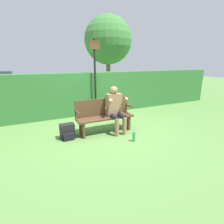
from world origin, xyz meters
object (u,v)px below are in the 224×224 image
at_px(water_bottle, 134,137).
at_px(tree, 108,40).
at_px(park_bench, 104,115).
at_px(parked_car, 0,79).
at_px(backpack, 67,132).
at_px(person_seated, 115,107).
at_px(signpost, 95,74).

distance_m(water_bottle, tree, 8.00).
relative_size(park_bench, parked_car, 0.40).
xyz_separation_m(park_bench, water_bottle, (0.38, -0.91, -0.34)).
height_order(park_bench, water_bottle, park_bench).
xyz_separation_m(park_bench, backpack, (-1.03, -0.03, -0.28)).
height_order(person_seated, water_bottle, person_seated).
bearing_deg(parked_car, water_bottle, -71.38).
height_order(person_seated, backpack, person_seated).
height_order(person_seated, parked_car, person_seated).
bearing_deg(park_bench, water_bottle, -67.31).
distance_m(person_seated, parked_car, 12.86).
bearing_deg(person_seated, parked_car, 107.83).
xyz_separation_m(water_bottle, parked_car, (-4.05, 13.04, 0.46)).
distance_m(park_bench, signpost, 1.86).
bearing_deg(backpack, water_bottle, -31.86).
bearing_deg(park_bench, backpack, -178.13).
relative_size(water_bottle, tree, 0.05).
xyz_separation_m(park_bench, signpost, (0.33, 1.54, 1.00)).
distance_m(backpack, parked_car, 12.45).
xyz_separation_m(parked_car, tree, (6.57, -6.07, 2.54)).
relative_size(backpack, parked_car, 0.10).
bearing_deg(water_bottle, parked_car, 107.24).
height_order(backpack, parked_car, parked_car).
distance_m(person_seated, water_bottle, 0.98).
relative_size(person_seated, backpack, 3.29).
distance_m(park_bench, tree, 7.22).
bearing_deg(backpack, tree, 57.15).
height_order(park_bench, backpack, park_bench).
xyz_separation_m(signpost, parked_car, (-4.00, 10.59, -0.88)).
relative_size(water_bottle, signpost, 0.10).
bearing_deg(tree, water_bottle, -109.91).
height_order(signpost, parked_car, signpost).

